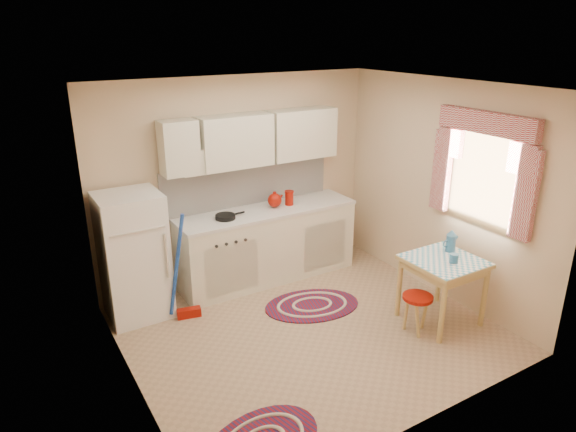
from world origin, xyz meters
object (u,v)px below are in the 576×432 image
at_px(fridge, 134,256).
at_px(base_cabinets, 267,245).
at_px(table, 441,291).
at_px(stool, 416,314).

relative_size(fridge, base_cabinets, 0.62).
xyz_separation_m(table, stool, (-0.38, -0.03, -0.15)).
bearing_deg(fridge, stool, -37.98).
height_order(table, stool, table).
bearing_deg(base_cabinets, stool, -69.53).
xyz_separation_m(base_cabinets, stool, (0.71, -1.90, -0.23)).
bearing_deg(table, stool, -174.90).
relative_size(table, stool, 1.71).
xyz_separation_m(fridge, stool, (2.37, -1.85, -0.49)).
bearing_deg(fridge, base_cabinets, 1.73).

